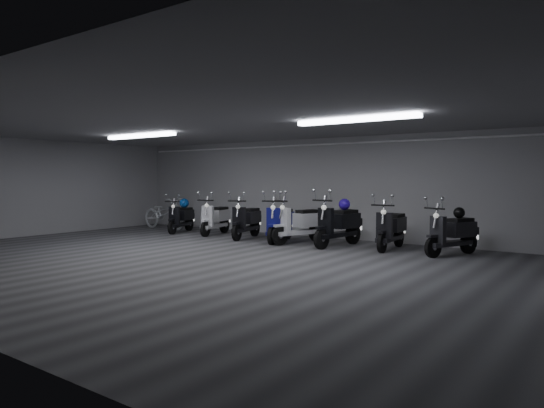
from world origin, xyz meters
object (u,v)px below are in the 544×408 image
Objects in this scene: scooter_3 at (246,215)px; scooter_4 at (280,216)px; scooter_0 at (181,213)px; scooter_7 at (338,218)px; scooter_2 at (215,213)px; helmet_0 at (344,204)px; helmet_1 at (459,213)px; scooter_8 at (391,221)px; helmet_2 at (184,203)px; scooter_6 at (299,217)px; scooter_9 at (452,226)px; bicycle at (164,210)px.

scooter_4 is at bearing -16.83° from scooter_3.
scooter_0 is 2.59m from scooter_3.
scooter_2 is at bearing -173.95° from scooter_7.
helmet_0 is at bearing -3.50° from scooter_4.
helmet_1 is (5.62, 0.45, 0.26)m from scooter_3.
scooter_8 reaches higher than helmet_2.
scooter_2 is 5.98× the size of helmet_2.
scooter_6 is at bearing -2.87° from helmet_2.
scooter_9 is (4.34, 0.29, -0.03)m from scooter_4.
scooter_2 is 0.98× the size of scooter_8.
bicycle is at bearing 143.15° from scooter_0.
helmet_0 is (5.47, 0.31, 0.42)m from scooter_0.
scooter_0 is at bearing 163.46° from scooter_4.
scooter_4 reaches higher than bicycle.
scooter_8 is (4.11, 0.32, 0.00)m from scooter_3.
scooter_2 is at bearing -178.14° from helmet_0.
scooter_4 reaches higher than helmet_0.
scooter_3 reaches higher than scooter_9.
bicycle is at bearing -179.67° from helmet_1.
scooter_2 is 0.91× the size of scooter_7.
scooter_6 is (3.07, -0.18, 0.04)m from scooter_2.
scooter_7 reaches higher than helmet_2.
scooter_9 is (6.85, 0.06, -0.00)m from scooter_2.
scooter_8 is at bearing -8.42° from scooter_4.
scooter_7 is 1.29m from scooter_8.
scooter_0 is 3.78m from scooter_4.
scooter_2 is at bearing 177.54° from scooter_8.
scooter_4 is 3.86m from helmet_2.
scooter_8 reaches higher than helmet_0.
helmet_2 is at bearing 160.29° from scooter_4.
helmet_0 is (1.70, 0.37, 0.35)m from scooter_4.
scooter_2 is at bearing 159.03° from scooter_4.
scooter_6 is 0.96× the size of scooter_7.
scooter_8 is 1.42m from scooter_9.
helmet_0 is (-1.22, -0.01, 0.36)m from scooter_8.
scooter_9 is at bearing 0.13° from helmet_2.
scooter_2 is 4.23m from helmet_0.
helmet_2 is at bearing -157.88° from scooter_9.
scooter_0 is 0.85× the size of scooter_7.
scooter_9 is (2.67, 0.18, -0.07)m from scooter_7.
scooter_2 reaches higher than bicycle.
scooter_8 reaches higher than helmet_1.
scooter_8 reaches higher than scooter_9.
bicycle is (-1.21, 0.40, 0.02)m from scooter_0.
scooter_7 reaches higher than scooter_3.
scooter_0 reaches higher than helmet_0.
scooter_3 is at bearing -18.35° from scooter_0.
scooter_9 is at bearing -13.41° from scooter_2.
bicycle is 6.69m from helmet_0.
bicycle is (-4.98, 0.46, -0.06)m from scooter_4.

